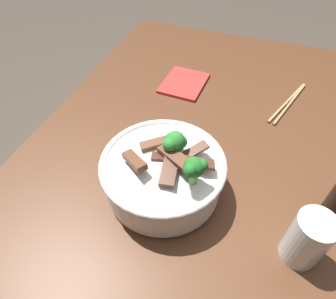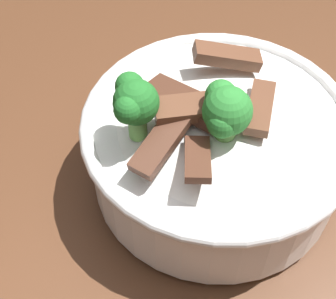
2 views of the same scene
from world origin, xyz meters
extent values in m
cube|color=#56331E|center=(0.51, -0.30, 0.38)|extent=(0.08, 0.08, 0.77)
cylinder|color=white|center=(0.13, -0.03, 0.82)|extent=(0.09, 0.09, 0.01)
cylinder|color=white|center=(0.13, -0.03, 0.86)|extent=(0.22, 0.22, 0.07)
torus|color=white|center=(0.13, -0.03, 0.89)|extent=(0.23, 0.23, 0.01)
ellipsoid|color=white|center=(0.13, -0.03, 0.88)|extent=(0.20, 0.20, 0.07)
cube|color=brown|center=(0.11, -0.05, 0.92)|extent=(0.05, 0.06, 0.01)
cube|color=brown|center=(0.17, -0.07, 0.92)|extent=(0.05, 0.06, 0.02)
cube|color=#563323|center=(0.15, -0.01, 0.92)|extent=(0.08, 0.04, 0.02)
cube|color=brown|center=(0.14, -0.01, 0.93)|extent=(0.05, 0.07, 0.01)
cube|color=#4C2B1E|center=(0.13, -0.03, 0.91)|extent=(0.03, 0.05, 0.01)
cube|color=#563323|center=(0.10, 0.02, 0.92)|extent=(0.05, 0.05, 0.02)
cube|color=#563323|center=(0.13, 0.03, 0.92)|extent=(0.04, 0.07, 0.02)
cylinder|color=#6BA84C|center=(0.11, -0.02, 0.91)|extent=(0.02, 0.02, 0.02)
sphere|color=#2D8433|center=(0.11, -0.02, 0.94)|extent=(0.04, 0.04, 0.04)
sphere|color=#2D8433|center=(0.12, -0.02, 0.94)|extent=(0.02, 0.02, 0.02)
sphere|color=#2D8433|center=(0.11, -0.01, 0.93)|extent=(0.02, 0.02, 0.02)
cylinder|color=#6BA84C|center=(0.16, 0.03, 0.91)|extent=(0.01, 0.01, 0.03)
sphere|color=#237028|center=(0.16, 0.03, 0.94)|extent=(0.04, 0.04, 0.04)
sphere|color=#237028|center=(0.17, 0.03, 0.94)|extent=(0.02, 0.02, 0.02)
sphere|color=#237028|center=(0.15, 0.04, 0.94)|extent=(0.02, 0.02, 0.02)
camera|label=1|loc=(0.46, 0.09, 1.30)|focal=31.33mm
camera|label=2|loc=(-0.06, 0.18, 1.20)|focal=53.54mm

